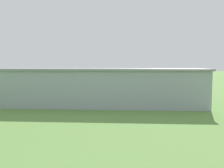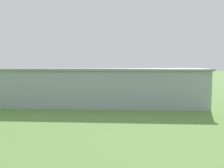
# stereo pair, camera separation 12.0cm
# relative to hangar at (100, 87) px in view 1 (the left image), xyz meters

# --- Properties ---
(ground_plane) EXTENTS (400.00, 400.00, 0.00)m
(ground_plane) POSITION_rel_hangar_xyz_m (2.42, -30.77, -3.38)
(ground_plane) COLOR #608C42
(hangar) EXTENTS (37.95, 12.02, 6.74)m
(hangar) POSITION_rel_hangar_xyz_m (0.00, 0.00, 0.00)
(hangar) COLOR #99A3AD
(hangar) RESTS_ON ground_plane
(biplane) EXTENTS (7.37, 7.67, 3.57)m
(biplane) POSITION_rel_hangar_xyz_m (-2.72, -26.70, -0.49)
(biplane) COLOR #B21E1E
(car_grey) EXTENTS (2.21, 4.76, 1.66)m
(car_grey) POSITION_rel_hangar_xyz_m (23.72, -10.04, -2.52)
(car_grey) COLOR slate
(car_grey) RESTS_ON ground_plane
(person_beside_truck) EXTENTS (0.47, 0.47, 1.53)m
(person_beside_truck) POSITION_rel_hangar_xyz_m (15.52, -13.37, -2.63)
(person_beside_truck) COLOR beige
(person_beside_truck) RESTS_ON ground_plane
(person_crossing_taxiway) EXTENTS (0.43, 0.43, 1.62)m
(person_crossing_taxiway) POSITION_rel_hangar_xyz_m (-20.01, -8.77, -2.57)
(person_crossing_taxiway) COLOR beige
(person_crossing_taxiway) RESTS_ON ground_plane
(person_at_fence_line) EXTENTS (0.48, 0.48, 1.66)m
(person_at_fence_line) POSITION_rel_hangar_xyz_m (18.03, -12.30, -2.55)
(person_at_fence_line) COLOR beige
(person_at_fence_line) RESTS_ON ground_plane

